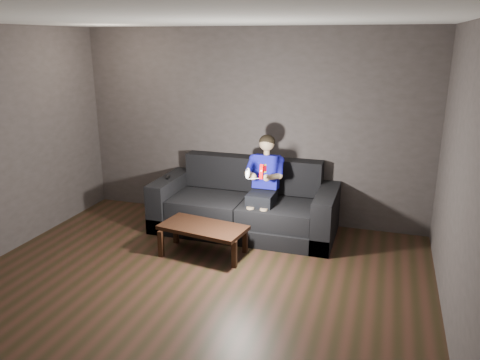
% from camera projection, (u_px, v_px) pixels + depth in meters
% --- Properties ---
extents(floor, '(5.00, 5.00, 0.00)m').
position_uv_depth(floor, '(179.00, 302.00, 4.69)').
color(floor, black).
rests_on(floor, ground).
extents(back_wall, '(5.00, 0.04, 2.70)m').
position_uv_depth(back_wall, '(250.00, 126.00, 6.57)').
color(back_wall, '#393432').
rests_on(back_wall, ground).
extents(right_wall, '(0.04, 5.00, 2.70)m').
position_uv_depth(right_wall, '(471.00, 201.00, 3.57)').
color(right_wall, '#393432').
rests_on(right_wall, ground).
extents(ceiling, '(5.00, 5.00, 0.02)m').
position_uv_depth(ceiling, '(166.00, 18.00, 3.90)').
color(ceiling, silver).
rests_on(ceiling, back_wall).
extents(sofa, '(2.45, 1.06, 0.95)m').
position_uv_depth(sofa, '(245.00, 208.00, 6.39)').
color(sofa, black).
rests_on(sofa, floor).
extents(child, '(0.50, 0.61, 1.23)m').
position_uv_depth(child, '(264.00, 177.00, 6.10)').
color(child, black).
rests_on(child, sofa).
extents(wii_remote_red, '(0.05, 0.07, 0.18)m').
position_uv_depth(wii_remote_red, '(262.00, 172.00, 5.58)').
color(wii_remote_red, '#C50303').
rests_on(wii_remote_red, child).
extents(nunchuk_white, '(0.06, 0.09, 0.14)m').
position_uv_depth(nunchuk_white, '(248.00, 173.00, 5.65)').
color(nunchuk_white, white).
rests_on(nunchuk_white, child).
extents(wii_remote_black, '(0.07, 0.15, 0.03)m').
position_uv_depth(wii_remote_black, '(168.00, 177.00, 6.52)').
color(wii_remote_black, black).
rests_on(wii_remote_black, sofa).
extents(coffee_table, '(1.09, 0.66, 0.37)m').
position_uv_depth(coffee_table, '(203.00, 230.00, 5.64)').
color(coffee_table, black).
rests_on(coffee_table, floor).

